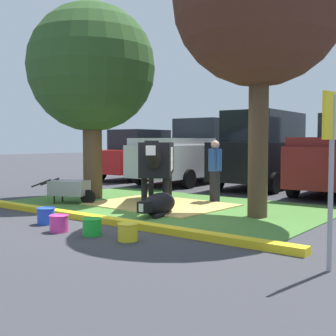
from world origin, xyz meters
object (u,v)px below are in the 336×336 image
Objects in this scene: calf_lying at (159,204)px; sedan_red at (140,155)px; bucket_yellow at (128,231)px; shade_tree_left at (92,69)px; cow_holstein at (157,159)px; bucket_green at (92,226)px; suv_black at (264,150)px; bucket_blue at (46,216)px; pickup_truck_black at (193,153)px; wheelbarrow at (70,188)px; bucket_pink at (59,223)px; person_handler at (215,169)px; parking_sign at (332,146)px.

calf_lying is 0.30× the size of sedan_red.
calf_lying is 2.37m from bucket_yellow.
shade_tree_left is 3.20m from cow_holstein.
suv_black is (-1.01, 8.63, 1.12)m from bucket_green.
pickup_truck_black is (-2.49, 8.51, 0.95)m from bucket_blue.
calf_lying is (3.18, -1.07, -3.26)m from shade_tree_left.
sedan_red is at bearing 130.45° from bucket_yellow.
wheelbarrow is 0.35× the size of sedan_red.
bucket_pink is at bearing -78.73° from cow_holstein.
bucket_pink is at bearing -166.65° from bucket_green.
calf_lying is 3.88× the size of bucket_blue.
person_handler reaches higher than bucket_pink.
parking_sign is 3.32m from bucket_yellow.
shade_tree_left is 5.01m from bucket_blue.
bucket_yellow is at bearing -57.58° from cow_holstein.
sedan_red is 0.96× the size of suv_black.
bucket_green is at bearing -65.67° from pickup_truck_black.
bucket_pink is (0.75, -0.29, -0.01)m from bucket_blue.
shade_tree_left reaches higher than sedan_red.
parking_sign is 4.02m from bucket_green.
sedan_red is at bearing 123.84° from bucket_pink.
parking_sign is at bearing -59.99° from suv_black.
bucket_yellow is at bearing -1.82° from bucket_blue.
cow_holstein is at bearing -129.92° from person_handler.
bucket_pink is at bearing -92.93° from person_handler.
bucket_pink is at bearing -87.74° from suv_black.
sedan_red is at bearing 141.29° from parking_sign.
calf_lying is at bearing 98.69° from bucket_green.
pickup_truck_black reaches higher than calf_lying.
cow_holstein is at bearing -45.24° from sedan_red.
person_handler reaches higher than cow_holstein.
parking_sign is (4.19, -4.18, 0.66)m from person_handler.
bucket_yellow is at bearing -61.50° from pickup_truck_black.
bucket_yellow is at bearing -62.79° from calf_lying.
cow_holstein is at bearing -64.15° from pickup_truck_black.
pickup_truck_black is at bearing 94.26° from shade_tree_left.
person_handler is 4.74× the size of bucket_green.
shade_tree_left is 6.35m from suv_black.
wheelbarrow reaches higher than calf_lying.
shade_tree_left is 3.31m from wheelbarrow.
pickup_truck_black is at bearing 0.22° from sedan_red.
cow_holstein is at bearing 34.46° from wheelbarrow.
bucket_blue is (2.09, -3.10, -3.34)m from shade_tree_left.
calf_lying reaches higher than bucket_pink.
person_handler is 4.62m from bucket_green.
bucket_green is at bearing -174.47° from parking_sign.
sedan_red reaches higher than wheelbarrow.
wheelbarrow is 6.55m from pickup_truck_black.
pickup_truck_black is (-0.40, 5.41, -2.38)m from shade_tree_left.
suv_black reaches higher than calf_lying.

